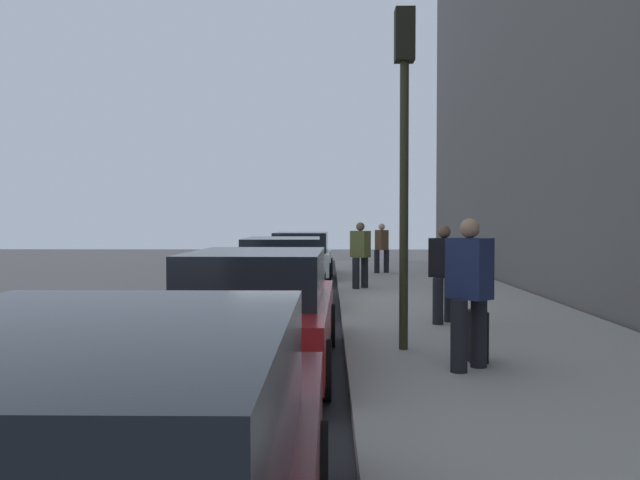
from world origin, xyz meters
TOP-DOWN VIEW (x-y plane):
  - ground_plane at (0.00, 0.00)m, footprint 56.00×56.00m
  - sidewalk at (0.00, -3.30)m, footprint 28.00×4.60m
  - lane_stripe_centre at (0.00, 3.20)m, footprint 28.00×0.14m
  - parked_car_red at (-5.92, 0.11)m, footprint 4.80×1.97m
  - parked_car_charcoal at (0.14, 0.24)m, footprint 4.79×1.96m
  - parked_car_white at (6.26, 0.10)m, footprint 4.48×1.96m
  - pedestrian_black_coat at (-3.08, -2.72)m, footprint 0.51×0.52m
  - pedestrian_navy_coat at (-6.55, -2.42)m, footprint 0.55×0.55m
  - pedestrian_brown_coat at (7.49, -2.49)m, footprint 0.51×0.50m
  - pedestrian_olive_coat at (2.60, -1.57)m, footprint 0.51×0.53m
  - traffic_light_pole at (-5.34, -1.79)m, footprint 0.35×0.26m
  - rolling_suitcase at (-6.09, -2.61)m, footprint 0.34×0.22m

SIDE VIEW (x-z plane):
  - ground_plane at x=0.00m, z-range 0.00..0.00m
  - lane_stripe_centre at x=0.00m, z-range 0.00..0.01m
  - sidewalk at x=0.00m, z-range 0.00..0.15m
  - rolling_suitcase at x=-6.09m, z-range -0.03..0.96m
  - parked_car_white at x=6.26m, z-range 0.00..1.51m
  - parked_car_red at x=-5.92m, z-range 0.00..1.52m
  - parked_car_charcoal at x=0.14m, z-range 0.00..1.52m
  - pedestrian_brown_coat at x=7.49m, z-range 0.20..1.83m
  - pedestrian_black_coat at x=-3.08m, z-range 0.21..1.86m
  - pedestrian_olive_coat at x=2.60m, z-range 0.21..1.89m
  - pedestrian_navy_coat at x=-6.55m, z-range 0.21..1.98m
  - traffic_light_pole at x=-5.34m, z-range 0.94..5.50m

